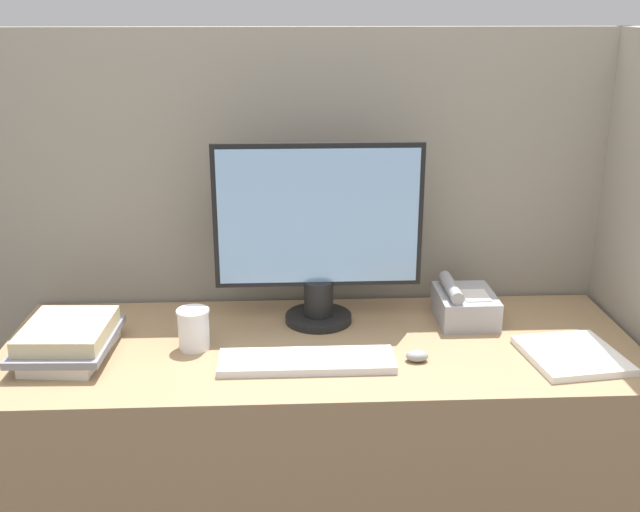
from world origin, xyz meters
name	(u,v)px	position (x,y,z in m)	size (l,w,h in m)	color
cubicle_panel_rear	(315,290)	(0.00, 0.67, 0.78)	(2.08, 0.04, 1.57)	gray
cubicle_panel_right	(639,327)	(0.88, 0.34, 0.78)	(0.04, 0.69, 1.57)	gray
desk	(321,467)	(0.00, 0.31, 0.38)	(1.68, 0.63, 0.77)	#937551
monitor	(317,236)	(0.00, 0.47, 1.02)	(0.58, 0.19, 0.51)	black
keyboard	(307,361)	(-0.04, 0.19, 0.78)	(0.44, 0.13, 0.02)	silver
mouse	(417,356)	(0.24, 0.20, 0.78)	(0.06, 0.04, 0.03)	gray
coffee_cup	(194,329)	(-0.33, 0.30, 0.82)	(0.09, 0.09, 0.11)	white
book_stack	(69,340)	(-0.65, 0.27, 0.82)	(0.24, 0.30, 0.09)	silver
desk_telephone	(464,305)	(0.42, 0.45, 0.82)	(0.16, 0.20, 0.12)	#99999E
paper_pile	(572,355)	(0.64, 0.19, 0.78)	(0.26, 0.27, 0.02)	white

